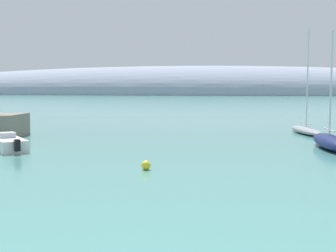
{
  "coord_description": "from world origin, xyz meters",
  "views": [
    {
      "loc": [
        6.0,
        -6.41,
        4.72
      ],
      "look_at": [
        0.92,
        26.6,
        1.72
      ],
      "focal_mm": 47.17,
      "sensor_mm": 36.0,
      "label": 1
    }
  ],
  "objects_px": {
    "sailboat_grey_end_of_line": "(306,129)",
    "mooring_buoy_yellow": "(146,165)",
    "sailboat_navy_mid_mooring": "(329,141)",
    "motorboat_white_foreground": "(9,144)"
  },
  "relations": [
    {
      "from": "motorboat_white_foreground",
      "to": "mooring_buoy_yellow",
      "type": "bearing_deg",
      "value": -157.89
    },
    {
      "from": "motorboat_white_foreground",
      "to": "mooring_buoy_yellow",
      "type": "height_order",
      "value": "motorboat_white_foreground"
    },
    {
      "from": "sailboat_grey_end_of_line",
      "to": "mooring_buoy_yellow",
      "type": "relative_size",
      "value": 19.38
    },
    {
      "from": "sailboat_navy_mid_mooring",
      "to": "mooring_buoy_yellow",
      "type": "height_order",
      "value": "sailboat_navy_mid_mooring"
    },
    {
      "from": "sailboat_grey_end_of_line",
      "to": "mooring_buoy_yellow",
      "type": "height_order",
      "value": "sailboat_grey_end_of_line"
    },
    {
      "from": "sailboat_navy_mid_mooring",
      "to": "mooring_buoy_yellow",
      "type": "xyz_separation_m",
      "value": [
        -12.05,
        -10.5,
        -0.32
      ]
    },
    {
      "from": "mooring_buoy_yellow",
      "to": "sailboat_navy_mid_mooring",
      "type": "bearing_deg",
      "value": 41.08
    },
    {
      "from": "sailboat_navy_mid_mooring",
      "to": "sailboat_grey_end_of_line",
      "type": "relative_size",
      "value": 0.86
    },
    {
      "from": "motorboat_white_foreground",
      "to": "mooring_buoy_yellow",
      "type": "distance_m",
      "value": 12.89
    },
    {
      "from": "sailboat_navy_mid_mooring",
      "to": "mooring_buoy_yellow",
      "type": "relative_size",
      "value": 16.6
    }
  ]
}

